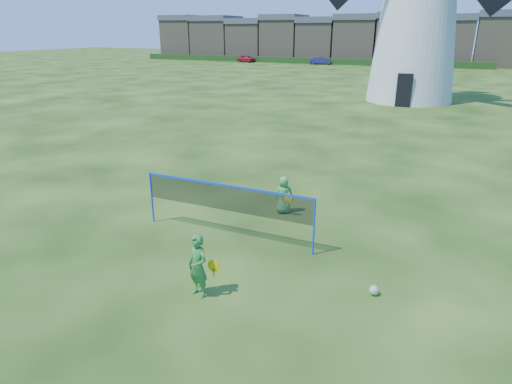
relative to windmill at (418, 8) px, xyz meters
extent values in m
plane|color=black|center=(-0.84, -28.84, -7.03)|extent=(220.00, 220.00, 0.00)
cube|color=black|center=(0.00, -3.26, -5.80)|extent=(1.11, 0.13, 2.45)
cube|color=black|center=(0.00, -2.58, -1.47)|extent=(0.78, 0.13, 1.00)
cylinder|color=blue|center=(-4.07, -28.27, -6.25)|extent=(0.05, 0.05, 1.55)
cylinder|color=blue|center=(0.93, -28.27, -6.25)|extent=(0.05, 0.05, 1.55)
cube|color=black|center=(-1.57, -28.27, -5.88)|extent=(5.00, 0.01, 0.70)
cube|color=blue|center=(-1.57, -28.27, -5.51)|extent=(5.00, 0.02, 0.06)
imported|color=#338136|center=(-0.76, -31.07, -6.31)|extent=(0.61, 0.49, 1.44)
cylinder|color=yellow|center=(-0.48, -30.89, -6.33)|extent=(0.28, 0.02, 0.28)
cube|color=yellow|center=(-0.48, -30.89, -6.50)|extent=(0.03, 0.02, 0.20)
imported|color=#519E4C|center=(-0.76, -25.99, -6.43)|extent=(0.68, 0.57, 1.20)
cylinder|color=yellow|center=(-0.54, -26.21, -6.42)|extent=(0.28, 0.02, 0.28)
cube|color=yellow|center=(-0.54, -26.21, -6.59)|extent=(0.03, 0.02, 0.20)
sphere|color=green|center=(2.70, -29.47, -6.92)|extent=(0.22, 0.22, 0.22)
cube|color=#8A765C|center=(-49.46, 43.16, -3.41)|extent=(6.76, 8.00, 7.23)
cube|color=#4C4C54|center=(-49.46, 43.16, 0.71)|extent=(7.06, 8.40, 1.00)
cube|color=#8A765C|center=(-42.01, 43.16, -3.50)|extent=(7.56, 8.00, 7.06)
cube|color=#4C4C54|center=(-42.01, 43.16, 0.54)|extent=(7.86, 8.40, 1.00)
cube|color=#8A765C|center=(-34.57, 43.16, -3.77)|extent=(6.70, 8.00, 6.52)
cube|color=#4C4C54|center=(-34.57, 43.16, -0.01)|extent=(7.00, 8.40, 1.00)
cube|color=#8A765C|center=(-27.60, 43.16, -3.47)|extent=(6.65, 8.00, 7.11)
cube|color=#4C4C54|center=(-27.60, 43.16, 0.58)|extent=(6.95, 8.40, 1.00)
cube|color=#8A765C|center=(-20.75, 43.16, -3.72)|extent=(6.45, 8.00, 6.61)
cube|color=#4C4C54|center=(-20.75, 43.16, 0.08)|extent=(6.75, 8.40, 1.00)
cube|color=#8A765C|center=(-13.76, 43.16, -3.52)|extent=(6.93, 8.00, 7.01)
cube|color=#4C4C54|center=(-13.76, 43.16, 0.48)|extent=(7.23, 8.40, 1.00)
cube|color=#8A765C|center=(-6.27, 43.16, -3.41)|extent=(7.46, 8.00, 7.23)
cube|color=#4C4C54|center=(-6.27, 43.16, 0.70)|extent=(7.76, 8.40, 1.00)
cube|color=#8A765C|center=(1.22, 43.16, -3.62)|extent=(6.92, 8.00, 6.81)
cube|color=#4C4C54|center=(1.22, 43.16, 0.28)|extent=(7.22, 8.40, 1.00)
cube|color=#8A765C|center=(8.68, 43.16, -3.40)|extent=(7.39, 8.00, 7.26)
cube|color=#4C4C54|center=(8.68, 43.16, 0.74)|extent=(7.69, 8.40, 1.00)
cube|color=#193814|center=(-22.84, 37.16, -6.53)|extent=(62.00, 0.80, 1.00)
imported|color=maroon|center=(-32.14, 36.31, -6.39)|extent=(4.06, 2.80, 1.28)
imported|color=navy|center=(-18.32, 36.40, -6.42)|extent=(3.81, 1.81, 1.20)
camera|label=1|loc=(3.77, -38.00, -1.60)|focal=30.79mm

